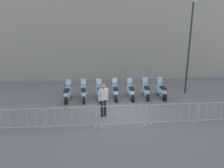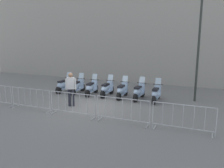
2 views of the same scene
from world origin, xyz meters
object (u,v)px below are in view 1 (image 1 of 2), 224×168
motorcycle_3 (115,92)px  motorcycle_4 (131,92)px  motorcycle_2 (100,93)px  street_lamp (190,39)px  barrier_segment_4 (221,113)px  officer_near_row_end (103,98)px  motorcycle_6 (162,92)px  barrier_segment_0 (19,120)px  barrier_segment_1 (72,118)px  motorcycle_0 (67,94)px  barrier_segment_3 (174,114)px  motorcycle_1 (84,94)px  barrier_segment_2 (124,116)px  motorcycle_5 (146,91)px

motorcycle_3 → motorcycle_4: same height
motorcycle_2 → street_lamp: street_lamp is taller
barrier_segment_4 → officer_near_row_end: 5.76m
motorcycle_6 → barrier_segment_4: bearing=-64.5°
barrier_segment_0 → barrier_segment_1: 2.36m
motorcycle_0 → barrier_segment_3: (5.34, -3.69, 0.07)m
officer_near_row_end → motorcycle_0: bearing=130.9°
motorcycle_1 → barrier_segment_4: size_ratio=0.76×
motorcycle_3 → barrier_segment_2: motorcycle_3 is taller
motorcycle_1 → street_lamp: (6.91, 1.01, 3.21)m
barrier_segment_3 → street_lamp: size_ratio=0.37×
barrier_segment_3 → motorcycle_4: bearing=110.3°
motorcycle_5 → officer_near_row_end: (-2.85, -2.52, 0.53)m
motorcycle_6 → barrier_segment_0: size_ratio=0.76×
barrier_segment_2 → motorcycle_1: bearing=118.3°
barrier_segment_2 → barrier_segment_3: same height
barrier_segment_0 → barrier_segment_2: bearing=0.2°
barrier_segment_2 → officer_near_row_end: officer_near_row_end is taller
barrier_segment_1 → barrier_segment_4: same height
motorcycle_4 → barrier_segment_2: (-0.98, -3.74, 0.07)m
motorcycle_0 → motorcycle_1: (1.00, -0.01, 0.00)m
motorcycle_4 → barrier_segment_2: motorcycle_4 is taller
motorcycle_5 → street_lamp: street_lamp is taller
motorcycle_0 → street_lamp: bearing=7.2°
motorcycle_0 → motorcycle_2: 1.99m
barrier_segment_1 → barrier_segment_4: size_ratio=1.00×
barrier_segment_0 → barrier_segment_2: same height
barrier_segment_1 → motorcycle_6: bearing=35.0°
motorcycle_4 → motorcycle_6: size_ratio=1.00×
motorcycle_3 → barrier_segment_3: 4.47m
motorcycle_5 → barrier_segment_4: bearing=-53.9°
motorcycle_0 → street_lamp: street_lamp is taller
barrier_segment_0 → officer_near_row_end: (3.83, 1.29, 0.45)m
motorcycle_2 → barrier_segment_2: (1.00, -3.68, 0.07)m
motorcycle_5 → barrier_segment_3: bearing=-84.0°
barrier_segment_3 → officer_near_row_end: (-3.24, 1.27, 0.45)m
motorcycle_1 → barrier_segment_0: 4.60m
street_lamp → barrier_segment_2: bearing=-136.3°
motorcycle_5 → motorcycle_6: 1.00m
motorcycle_4 → officer_near_row_end: 3.13m
motorcycle_6 → barrier_segment_1: bearing=-145.0°
barrier_segment_3 → officer_near_row_end: bearing=158.7°
motorcycle_1 → motorcycle_5: size_ratio=1.00×
motorcycle_3 → motorcycle_1: bearing=-177.0°
motorcycle_0 → motorcycle_5: size_ratio=1.00×
motorcycle_1 → officer_near_row_end: 2.71m
barrier_segment_3 → barrier_segment_4: (2.36, 0.01, 0.00)m
motorcycle_0 → officer_near_row_end: (2.10, -2.43, 0.53)m
barrier_segment_3 → street_lamp: (2.56, 4.70, 3.13)m
motorcycle_3 → motorcycle_5: 1.98m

